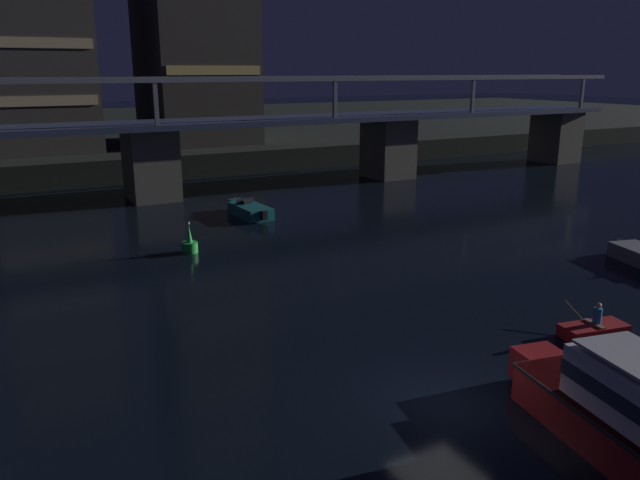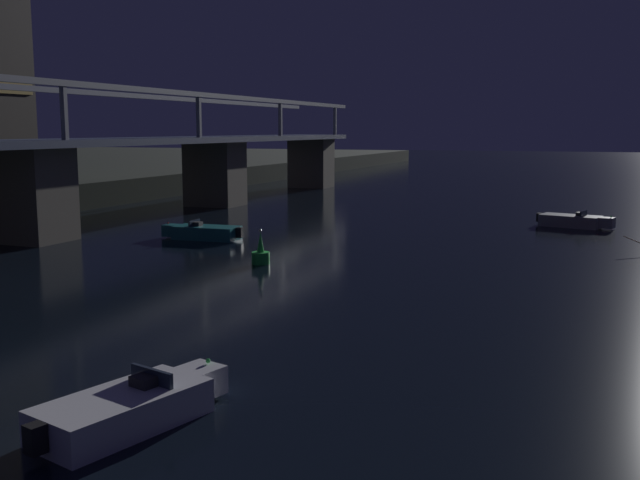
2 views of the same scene
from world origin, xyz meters
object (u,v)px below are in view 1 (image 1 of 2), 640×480
object	(u,v)px
speedboat_near_right	(249,210)
dinghy_with_paddler	(594,329)
tower_west_tall	(25,16)
cabin_cruiser_near_left	(639,422)
channel_buoy	(190,244)
river_bridge	(150,147)

from	to	relation	value
speedboat_near_right	dinghy_with_paddler	world-z (taller)	dinghy_with_paddler
tower_west_tall	speedboat_near_right	bearing A→B (deg)	-69.74
cabin_cruiser_near_left	dinghy_with_paddler	bearing A→B (deg)	46.04
speedboat_near_right	cabin_cruiser_near_left	bearing A→B (deg)	-93.17
dinghy_with_paddler	tower_west_tall	bearing A→B (deg)	105.05
tower_west_tall	channel_buoy	bearing A→B (deg)	-83.03
speedboat_near_right	channel_buoy	size ratio (longest dim) A/B	2.96
speedboat_near_right	dinghy_with_paddler	xyz separation A→B (m)	(3.92, -25.48, -0.14)
speedboat_near_right	river_bridge	bearing A→B (deg)	115.92
channel_buoy	river_bridge	bearing A→B (deg)	83.24
river_bridge	tower_west_tall	xyz separation A→B (m)	(-6.33, 20.08, 10.75)
tower_west_tall	dinghy_with_paddler	bearing A→B (deg)	-74.95
cabin_cruiser_near_left	dinghy_with_paddler	distance (m)	8.19
river_bridge	cabin_cruiser_near_left	bearing A→B (deg)	-86.15
cabin_cruiser_near_left	channel_buoy	bearing A→B (deg)	100.76
channel_buoy	dinghy_with_paddler	world-z (taller)	channel_buoy
dinghy_with_paddler	channel_buoy	bearing A→B (deg)	119.04
river_bridge	tower_west_tall	distance (m)	23.64
cabin_cruiser_near_left	speedboat_near_right	bearing A→B (deg)	86.83
river_bridge	dinghy_with_paddler	size ratio (longest dim) A/B	34.65
speedboat_near_right	tower_west_tall	bearing A→B (deg)	110.26
river_bridge	dinghy_with_paddler	distance (m)	35.88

